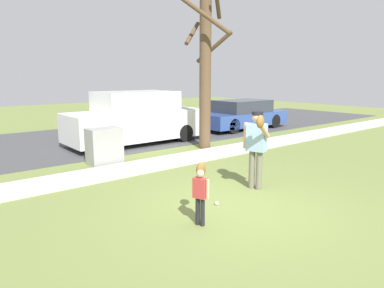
{
  "coord_description": "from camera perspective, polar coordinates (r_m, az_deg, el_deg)",
  "views": [
    {
      "loc": [
        -4.57,
        -4.31,
        2.41
      ],
      "look_at": [
        0.01,
        1.33,
        1.0
      ],
      "focal_mm": 32.47,
      "sensor_mm": 36.0,
      "label": 1
    }
  ],
  "objects": [
    {
      "name": "person_child",
      "position": [
        5.74,
        1.43,
        -6.86
      ],
      "size": [
        0.42,
        0.47,
        0.99
      ],
      "rotation": [
        0.0,
        0.0,
        0.31
      ],
      "color": "black",
      "rests_on": "ground"
    },
    {
      "name": "ground_plane",
      "position": [
        9.36,
        -8.44,
        -4.05
      ],
      "size": [
        48.0,
        48.0,
        0.0
      ],
      "primitive_type": "plane",
      "color": "olive"
    },
    {
      "name": "parked_wagon_blue",
      "position": [
        16.38,
        8.23,
        4.77
      ],
      "size": [
        4.5,
        1.8,
        1.33
      ],
      "rotation": [
        0.0,
        0.0,
        3.14
      ],
      "color": "#2D478C",
      "rests_on": "road_surface"
    },
    {
      "name": "utility_cabinet",
      "position": [
        9.99,
        -14.21,
        -0.33
      ],
      "size": [
        0.9,
        0.6,
        1.01
      ],
      "primitive_type": "cube",
      "color": "gray",
      "rests_on": "ground"
    },
    {
      "name": "parked_van_white",
      "position": [
        12.76,
        -9.14,
        4.08
      ],
      "size": [
        5.0,
        1.95,
        1.88
      ],
      "rotation": [
        0.0,
        0.0,
        3.14
      ],
      "color": "silver",
      "rests_on": "road_surface"
    },
    {
      "name": "sidewalk_strip",
      "position": [
        9.44,
        -8.76,
        -3.74
      ],
      "size": [
        36.0,
        1.2,
        0.06
      ],
      "primitive_type": "cube",
      "color": "beige",
      "rests_on": "ground"
    },
    {
      "name": "road_surface",
      "position": [
        13.9,
        -19.26,
        0.44
      ],
      "size": [
        36.0,
        6.8,
        0.02
      ],
      "primitive_type": "cube",
      "color": "#424244",
      "rests_on": "ground"
    },
    {
      "name": "baseball",
      "position": [
        6.73,
        4.07,
        -9.68
      ],
      "size": [
        0.07,
        0.07,
        0.07
      ],
      "primitive_type": "sphere",
      "color": "white",
      "rests_on": "ground"
    },
    {
      "name": "street_tree_near",
      "position": [
        11.68,
        2.23,
        12.77
      ],
      "size": [
        1.85,
        1.88,
        5.21
      ],
      "color": "brown",
      "rests_on": "ground"
    },
    {
      "name": "person_adult",
      "position": [
        7.49,
        10.54,
        0.41
      ],
      "size": [
        0.65,
        0.77,
        1.69
      ],
      "rotation": [
        0.0,
        0.0,
        -2.83
      ],
      "color": "#6B6656",
      "rests_on": "ground"
    }
  ]
}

